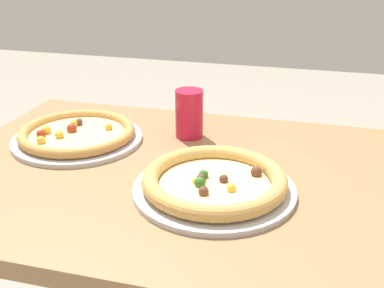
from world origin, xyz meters
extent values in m
cube|color=#936D47|center=(0.00, 0.00, 0.73)|extent=(1.20, 0.81, 0.04)
cylinder|color=brown|center=(-0.52, 0.32, 0.35)|extent=(0.07, 0.07, 0.71)
cylinder|color=#B7B7BC|center=(0.08, -0.08, 0.76)|extent=(0.35, 0.35, 0.01)
cylinder|color=#EFD68C|center=(0.08, -0.08, 0.77)|extent=(0.24, 0.24, 0.01)
torus|color=tan|center=(0.08, -0.08, 0.78)|extent=(0.31, 0.31, 0.04)
sphere|color=brown|center=(0.16, -0.02, 0.78)|extent=(0.03, 0.03, 0.03)
sphere|color=gold|center=(0.12, -0.10, 0.78)|extent=(0.02, 0.02, 0.02)
sphere|color=brown|center=(0.05, -0.08, 0.78)|extent=(0.02, 0.02, 0.02)
sphere|color=gold|center=(0.04, -0.09, 0.78)|extent=(0.02, 0.02, 0.02)
sphere|color=#2D6623|center=(0.05, -0.10, 0.78)|extent=(0.02, 0.02, 0.02)
sphere|color=brown|center=(0.07, -0.13, 0.78)|extent=(0.02, 0.02, 0.02)
sphere|color=#2D6623|center=(0.05, -0.06, 0.78)|extent=(0.02, 0.02, 0.02)
sphere|color=brown|center=(0.09, -0.07, 0.78)|extent=(0.02, 0.02, 0.02)
cylinder|color=#B7B7BC|center=(-0.34, 0.10, 0.76)|extent=(0.35, 0.35, 0.01)
cylinder|color=#E5CC7F|center=(-0.34, 0.10, 0.77)|extent=(0.25, 0.25, 0.01)
torus|color=#C68C47|center=(-0.34, 0.10, 0.78)|extent=(0.31, 0.31, 0.03)
sphere|color=gold|center=(-0.27, 0.15, 0.78)|extent=(0.02, 0.02, 0.02)
sphere|color=maroon|center=(-0.37, 0.17, 0.78)|extent=(0.02, 0.02, 0.02)
sphere|color=gold|center=(-0.37, 0.15, 0.78)|extent=(0.02, 0.02, 0.02)
sphere|color=brown|center=(-0.36, 0.16, 0.78)|extent=(0.02, 0.02, 0.02)
sphere|color=maroon|center=(-0.42, 0.06, 0.78)|extent=(0.02, 0.02, 0.02)
sphere|color=gold|center=(-0.42, 0.08, 0.78)|extent=(0.03, 0.03, 0.03)
sphere|color=gold|center=(-0.37, 0.06, 0.78)|extent=(0.02, 0.02, 0.02)
sphere|color=gold|center=(-0.40, 0.02, 0.78)|extent=(0.02, 0.02, 0.02)
sphere|color=maroon|center=(-0.36, 0.11, 0.78)|extent=(0.03, 0.03, 0.03)
cylinder|color=red|center=(-0.06, 0.21, 0.82)|extent=(0.08, 0.08, 0.13)
camera|label=1|loc=(0.26, -0.96, 1.25)|focal=44.63mm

